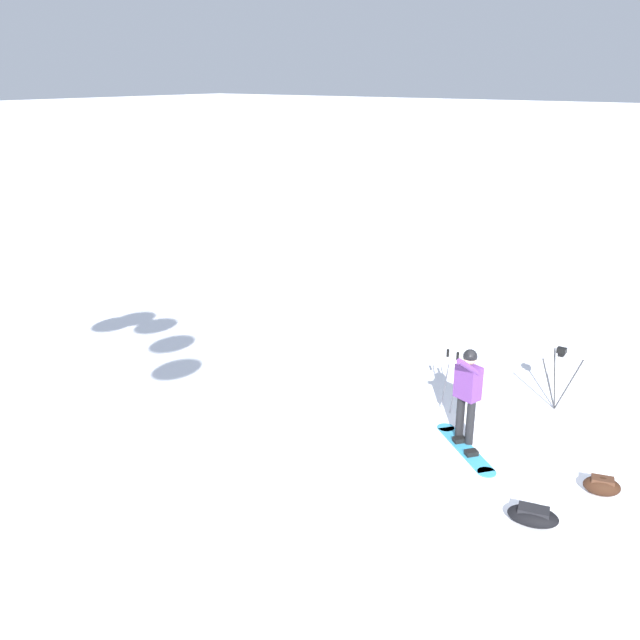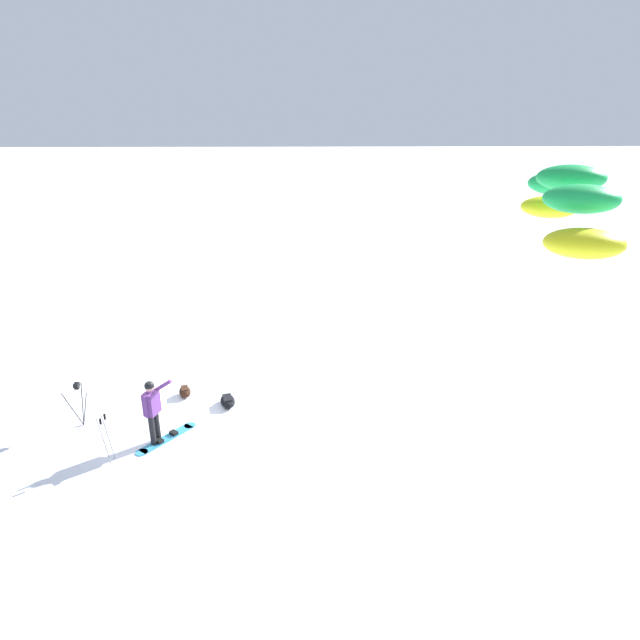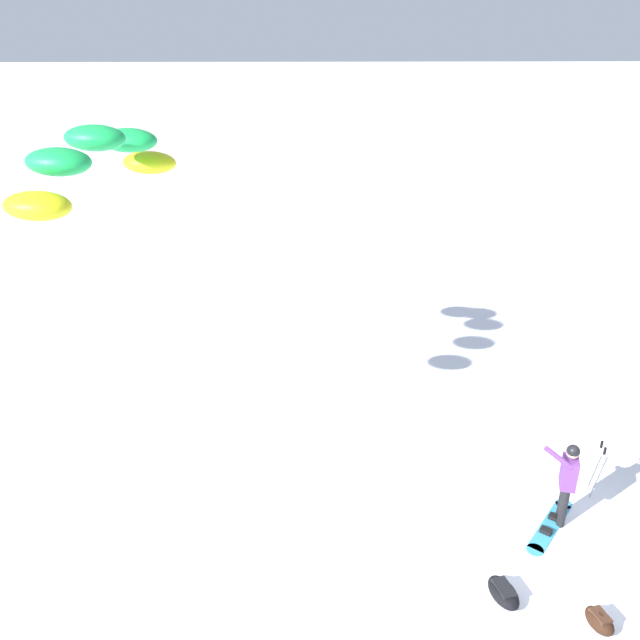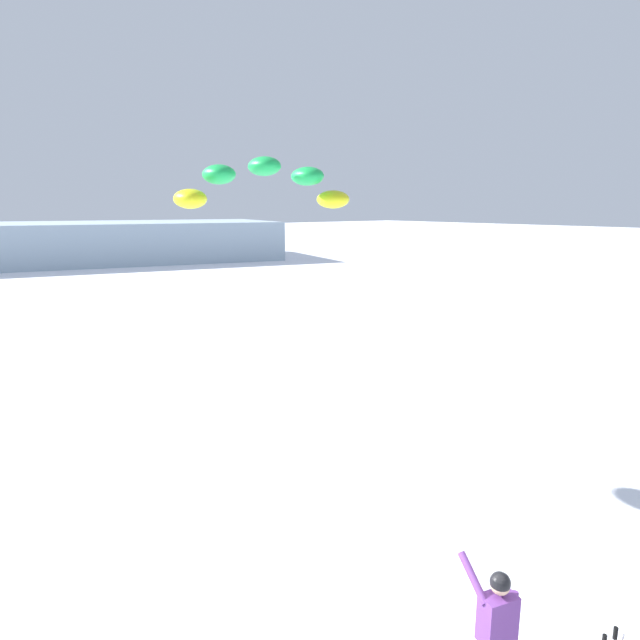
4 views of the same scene
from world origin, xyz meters
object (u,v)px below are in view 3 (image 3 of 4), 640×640
Objects in this scene: gear_bag_large at (600,620)px; snowboarder at (568,476)px; gear_bag_small at (503,592)px; ski_poles at (600,462)px; snowboard at (550,525)px; traction_kite at (98,160)px.

snowboarder is at bearing -95.88° from gear_bag_large.
gear_bag_small is 3.54m from ski_poles.
traction_kite is (8.02, -2.41, 6.18)m from snowboard.
gear_bag_small is at bearing -23.83° from gear_bag_large.
traction_kite is 3.70× the size of ski_poles.
gear_bag_large is at bearing 89.43° from snowboard.
snowboarder is at bearing -148.04° from snowboard.
ski_poles is at bearing -143.41° from snowboard.
gear_bag_small is at bearing 50.58° from snowboard.
traction_kite reaches higher than snowboard.
snowboard is 1.61m from ski_poles.
snowboard is 2.19m from gear_bag_large.
traction_kite reaches higher than snowboarder.
gear_bag_large is 1.42m from gear_bag_small.
snowboard is 1.24× the size of ski_poles.
snowboarder is 1.17× the size of snowboard.
snowboard is at bearing 31.96° from snowboarder.
gear_bag_large is at bearing 69.01° from ski_poles.
traction_kite is 5.63× the size of gear_bag_small.
snowboarder is at bearing 37.60° from ski_poles.
gear_bag_large reaches higher than gear_bag_small.
snowboarder is 2.85× the size of gear_bag_large.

